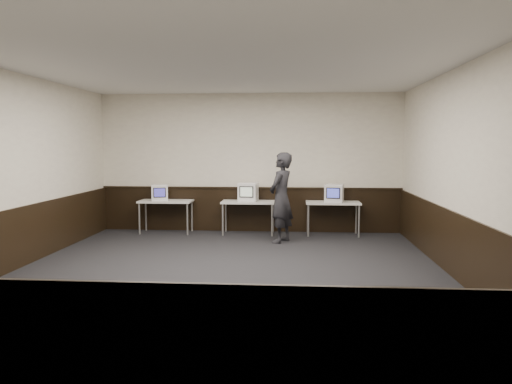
{
  "coord_description": "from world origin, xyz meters",
  "views": [
    {
      "loc": [
        1.04,
        -7.55,
        2.02
      ],
      "look_at": [
        0.33,
        1.6,
        1.15
      ],
      "focal_mm": 35.0,
      "sensor_mm": 36.0,
      "label": 1
    }
  ],
  "objects_px": {
    "desk_right": "(333,205)",
    "emac_right": "(334,193)",
    "desk_left": "(166,203)",
    "emac_center": "(248,192)",
    "person": "(281,198)",
    "desk_center": "(248,204)",
    "emac_left": "(160,193)"
  },
  "relations": [
    {
      "from": "emac_right",
      "to": "desk_right",
      "type": "bearing_deg",
      "value": 126.67
    },
    {
      "from": "desk_center",
      "to": "emac_center",
      "type": "bearing_deg",
      "value": 98.23
    },
    {
      "from": "desk_right",
      "to": "emac_center",
      "type": "xyz_separation_m",
      "value": [
        -1.9,
        0.03,
        0.28
      ]
    },
    {
      "from": "desk_left",
      "to": "desk_right",
      "type": "relative_size",
      "value": 1.0
    },
    {
      "from": "desk_center",
      "to": "emac_left",
      "type": "relative_size",
      "value": 2.57
    },
    {
      "from": "emac_center",
      "to": "person",
      "type": "bearing_deg",
      "value": -44.53
    },
    {
      "from": "desk_right",
      "to": "emac_right",
      "type": "relative_size",
      "value": 2.46
    },
    {
      "from": "desk_left",
      "to": "emac_right",
      "type": "relative_size",
      "value": 2.46
    },
    {
      "from": "desk_left",
      "to": "person",
      "type": "bearing_deg",
      "value": -18.64
    },
    {
      "from": "desk_left",
      "to": "emac_left",
      "type": "height_order",
      "value": "emac_left"
    },
    {
      "from": "emac_left",
      "to": "emac_center",
      "type": "bearing_deg",
      "value": -12.87
    },
    {
      "from": "emac_left",
      "to": "person",
      "type": "distance_m",
      "value": 2.92
    },
    {
      "from": "desk_center",
      "to": "emac_center",
      "type": "distance_m",
      "value": 0.28
    },
    {
      "from": "desk_right",
      "to": "person",
      "type": "xyz_separation_m",
      "value": [
        -1.13,
        -0.9,
        0.25
      ]
    },
    {
      "from": "person",
      "to": "emac_right",
      "type": "bearing_deg",
      "value": 151.35
    },
    {
      "from": "emac_center",
      "to": "person",
      "type": "xyz_separation_m",
      "value": [
        0.77,
        -0.93,
        -0.02
      ]
    },
    {
      "from": "emac_left",
      "to": "emac_right",
      "type": "relative_size",
      "value": 0.96
    },
    {
      "from": "desk_center",
      "to": "emac_right",
      "type": "bearing_deg",
      "value": -1.24
    },
    {
      "from": "desk_right",
      "to": "emac_left",
      "type": "bearing_deg",
      "value": -179.38
    },
    {
      "from": "emac_left",
      "to": "emac_center",
      "type": "xyz_separation_m",
      "value": [
        2.02,
        0.07,
        0.02
      ]
    },
    {
      "from": "desk_left",
      "to": "desk_center",
      "type": "relative_size",
      "value": 1.0
    },
    {
      "from": "emac_center",
      "to": "emac_right",
      "type": "relative_size",
      "value": 0.99
    },
    {
      "from": "desk_right",
      "to": "emac_center",
      "type": "relative_size",
      "value": 2.49
    },
    {
      "from": "emac_left",
      "to": "emac_right",
      "type": "distance_m",
      "value": 3.95
    },
    {
      "from": "emac_right",
      "to": "emac_center",
      "type": "bearing_deg",
      "value": -171.46
    },
    {
      "from": "emac_center",
      "to": "person",
      "type": "relative_size",
      "value": 0.26
    },
    {
      "from": "desk_left",
      "to": "emac_center",
      "type": "xyz_separation_m",
      "value": [
        1.9,
        0.03,
        0.28
      ]
    },
    {
      "from": "desk_center",
      "to": "emac_center",
      "type": "height_order",
      "value": "emac_center"
    },
    {
      "from": "desk_center",
      "to": "desk_right",
      "type": "xyz_separation_m",
      "value": [
        1.9,
        0.0,
        0.0
      ]
    },
    {
      "from": "emac_right",
      "to": "desk_center",
      "type": "bearing_deg",
      "value": -170.68
    },
    {
      "from": "emac_left",
      "to": "desk_right",
      "type": "bearing_deg",
      "value": -14.2
    },
    {
      "from": "desk_center",
      "to": "emac_right",
      "type": "relative_size",
      "value": 2.46
    }
  ]
}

